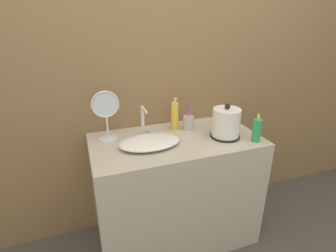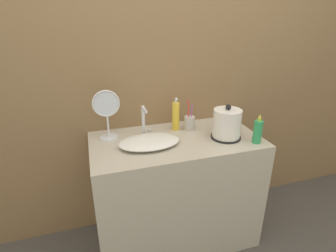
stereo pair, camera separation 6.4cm
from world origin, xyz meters
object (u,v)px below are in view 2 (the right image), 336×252
lotion_bottle (176,116)px  shampoo_bottle (258,131)px  electric_kettle (227,125)px  toothbrush_cup (189,123)px  faucet (144,120)px  vanity_mirror (107,113)px

lotion_bottle → shampoo_bottle: (0.43, -0.36, -0.02)m
electric_kettle → toothbrush_cup: bearing=132.2°
faucet → toothbrush_cup: toothbrush_cup is taller
electric_kettle → shampoo_bottle: 0.20m
lotion_bottle → vanity_mirror: 0.48m
lotion_bottle → shampoo_bottle: size_ratio=1.22×
toothbrush_cup → lotion_bottle: (-0.09, 0.03, 0.05)m
electric_kettle → lotion_bottle: 0.36m
faucet → shampoo_bottle: 0.73m
lotion_bottle → vanity_mirror: (-0.47, -0.01, 0.08)m
toothbrush_cup → shampoo_bottle: (0.33, -0.32, 0.03)m
lotion_bottle → shampoo_bottle: 0.56m
toothbrush_cup → shampoo_bottle: 0.47m
lotion_bottle → shampoo_bottle: lotion_bottle is taller
toothbrush_cup → electric_kettle: bearing=-47.8°
toothbrush_cup → vanity_mirror: bearing=177.3°
electric_kettle → shampoo_bottle: bearing=-39.2°
lotion_bottle → vanity_mirror: size_ratio=0.72×
shampoo_bottle → vanity_mirror: 0.97m
faucet → electric_kettle: size_ratio=0.90×
electric_kettle → lotion_bottle: lotion_bottle is taller
electric_kettle → vanity_mirror: (-0.74, 0.23, 0.09)m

